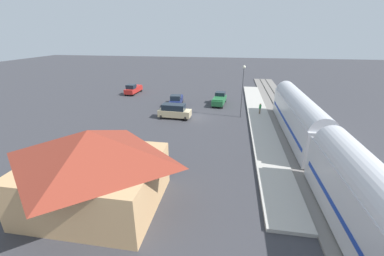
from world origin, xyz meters
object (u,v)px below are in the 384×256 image
Objects in this scene: station_building at (93,167)px; pickup_green at (219,99)px; pedestrian_on_platform at (260,108)px; light_pole_near_platform at (243,86)px; pickup_navy at (176,100)px; pickup_red at (133,89)px; suv_tan at (174,111)px.

pickup_green is (-7.49, -29.32, -2.13)m from station_building.
light_pole_near_platform is at bearing 23.28° from pedestrian_on_platform.
pickup_navy is (0.12, -27.35, -2.13)m from station_building.
pickup_red is (11.34, -34.97, -2.13)m from station_building.
pickup_navy is 6.95m from suv_tan.
station_building reaches higher than pickup_red.
station_building is at bearing 63.72° from light_pole_near_platform.
station_building reaches higher than pickup_green.
station_building is 27.91m from pedestrian_on_platform.
pickup_red and pickup_green have the same top height.
pickup_green reaches higher than pedestrian_on_platform.
light_pole_near_platform reaches higher than pickup_navy.
station_building is at bearing 75.67° from pickup_green.
light_pole_near_platform is (-11.32, 4.67, 3.92)m from pickup_navy.
station_building is 1.27× the size of light_pole_near_platform.
pedestrian_on_platform is at bearing 166.69° from pickup_navy.
suv_tan reaches higher than pickup_green.
light_pole_near_platform reaches higher than pedestrian_on_platform.
pedestrian_on_platform is 8.57m from pickup_green.
light_pole_near_platform is (-3.71, 6.63, 3.92)m from pickup_green.
pickup_green is at bearing -104.33° from station_building.
pickup_green is (-6.34, -8.80, -0.12)m from suv_tan.
station_building is 20.65m from suv_tan.
pickup_navy is (14.30, -3.38, -0.25)m from pedestrian_on_platform.
pickup_red is at bearing -23.32° from pedestrian_on_platform.
pickup_green is at bearing 163.29° from pickup_red.
light_pole_near_platform is at bearing 151.41° from pickup_red.
station_building is 1.84× the size of pickup_red.
suv_tan is 0.63× the size of light_pole_near_platform.
pedestrian_on_platform is 27.80m from pickup_red.
pickup_green is at bearing -60.79° from light_pole_near_platform.
pedestrian_on_platform is (-14.18, -23.97, -1.88)m from station_building.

